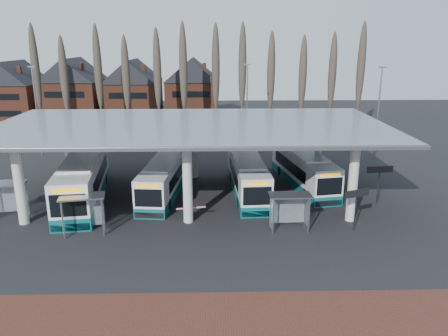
{
  "coord_description": "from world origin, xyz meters",
  "views": [
    {
      "loc": [
        1.94,
        -27.35,
        12.88
      ],
      "look_at": [
        2.73,
        7.0,
        2.8
      ],
      "focal_mm": 35.0,
      "sensor_mm": 36.0,
      "label": 1
    }
  ],
  "objects_px": {
    "shelter_0": "(6,192)",
    "bus_1": "(164,178)",
    "bus_0": "(83,180)",
    "shelter_2": "(289,204)",
    "bus_3": "(303,169)",
    "shelter_1": "(83,206)",
    "bus_2": "(248,176)"
  },
  "relations": [
    {
      "from": "bus_3",
      "to": "shelter_2",
      "type": "relative_size",
      "value": 3.99
    },
    {
      "from": "bus_2",
      "to": "shelter_2",
      "type": "height_order",
      "value": "bus_2"
    },
    {
      "from": "bus_1",
      "to": "bus_2",
      "type": "height_order",
      "value": "bus_2"
    },
    {
      "from": "bus_1",
      "to": "shelter_1",
      "type": "height_order",
      "value": "bus_1"
    },
    {
      "from": "bus_1",
      "to": "shelter_1",
      "type": "relative_size",
      "value": 3.5
    },
    {
      "from": "bus_0",
      "to": "bus_2",
      "type": "height_order",
      "value": "bus_0"
    },
    {
      "from": "bus_2",
      "to": "bus_3",
      "type": "height_order",
      "value": "bus_2"
    },
    {
      "from": "bus_0",
      "to": "bus_1",
      "type": "xyz_separation_m",
      "value": [
        6.54,
        1.19,
        -0.27
      ]
    },
    {
      "from": "bus_2",
      "to": "shelter_1",
      "type": "bearing_deg",
      "value": -148.59
    },
    {
      "from": "shelter_2",
      "to": "bus_2",
      "type": "bearing_deg",
      "value": 104.82
    },
    {
      "from": "bus_0",
      "to": "shelter_0",
      "type": "distance_m",
      "value": 5.99
    },
    {
      "from": "bus_3",
      "to": "shelter_1",
      "type": "height_order",
      "value": "bus_3"
    },
    {
      "from": "bus_0",
      "to": "bus_2",
      "type": "relative_size",
      "value": 1.16
    },
    {
      "from": "bus_1",
      "to": "shelter_0",
      "type": "bearing_deg",
      "value": -150.13
    },
    {
      "from": "shelter_0",
      "to": "bus_1",
      "type": "bearing_deg",
      "value": 17.26
    },
    {
      "from": "bus_3",
      "to": "shelter_1",
      "type": "xyz_separation_m",
      "value": [
        -17.17,
        -10.08,
        0.52
      ]
    },
    {
      "from": "bus_3",
      "to": "shelter_0",
      "type": "distance_m",
      "value": 24.75
    },
    {
      "from": "bus_1",
      "to": "bus_0",
      "type": "bearing_deg",
      "value": -164.12
    },
    {
      "from": "shelter_1",
      "to": "shelter_2",
      "type": "xyz_separation_m",
      "value": [
        14.23,
        0.24,
        -0.07
      ]
    },
    {
      "from": "bus_1",
      "to": "shelter_0",
      "type": "height_order",
      "value": "bus_1"
    },
    {
      "from": "bus_1",
      "to": "bus_3",
      "type": "distance_m",
      "value": 12.72
    },
    {
      "from": "bus_2",
      "to": "shelter_1",
      "type": "distance_m",
      "value": 14.4
    },
    {
      "from": "bus_2",
      "to": "bus_3",
      "type": "distance_m",
      "value": 5.63
    },
    {
      "from": "bus_0",
      "to": "bus_1",
      "type": "bearing_deg",
      "value": 2.83
    },
    {
      "from": "bus_0",
      "to": "bus_1",
      "type": "distance_m",
      "value": 6.66
    },
    {
      "from": "shelter_0",
      "to": "shelter_1",
      "type": "relative_size",
      "value": 1.01
    },
    {
      "from": "shelter_0",
      "to": "shelter_2",
      "type": "relative_size",
      "value": 1.11
    },
    {
      "from": "shelter_2",
      "to": "bus_0",
      "type": "bearing_deg",
      "value": 156.85
    },
    {
      "from": "shelter_0",
      "to": "bus_0",
      "type": "bearing_deg",
      "value": 32.86
    },
    {
      "from": "bus_0",
      "to": "shelter_2",
      "type": "xyz_separation_m",
      "value": [
        16.11,
        -6.34,
        0.23
      ]
    },
    {
      "from": "bus_0",
      "to": "bus_3",
      "type": "height_order",
      "value": "bus_0"
    },
    {
      "from": "shelter_0",
      "to": "shelter_1",
      "type": "bearing_deg",
      "value": -30.08
    }
  ]
}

